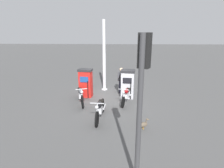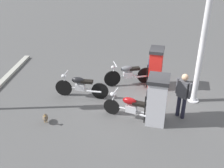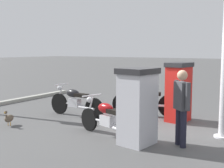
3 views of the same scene
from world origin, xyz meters
name	(u,v)px [view 1 (image 1 of 3)]	position (x,y,z in m)	size (l,w,h in m)	color
ground_plane	(106,98)	(0.00, 0.00, 0.00)	(120.00, 120.00, 0.00)	#4C4C4C
fuel_pump_near	(86,83)	(-0.19, -1.21, 0.84)	(0.65, 0.83, 1.65)	red
fuel_pump_far	(128,84)	(-0.19, 1.21, 0.83)	(0.76, 0.85, 1.63)	silver
motorcycle_near_pump	(81,95)	(0.89, -1.28, 0.49)	(1.98, 0.84, 0.98)	black
motorcycle_far_pump	(127,94)	(0.61, 1.15, 0.45)	(2.02, 0.81, 0.92)	black
motorcycle_extra	(100,109)	(2.60, -0.05, 0.47)	(2.05, 0.56, 0.96)	black
attendant_person	(121,79)	(-1.02, 0.83, 0.91)	(0.49, 0.45, 1.59)	#1E1E2D
wandering_duck	(143,124)	(3.38, 1.73, 0.21)	(0.30, 0.42, 0.44)	brown
roadside_traffic_light	(142,87)	(5.88, 1.30, 2.45)	(0.40, 0.30, 3.57)	#38383A
canopy_support_pole	(104,57)	(-1.62, -0.27, 2.13)	(0.40, 0.40, 4.42)	silver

